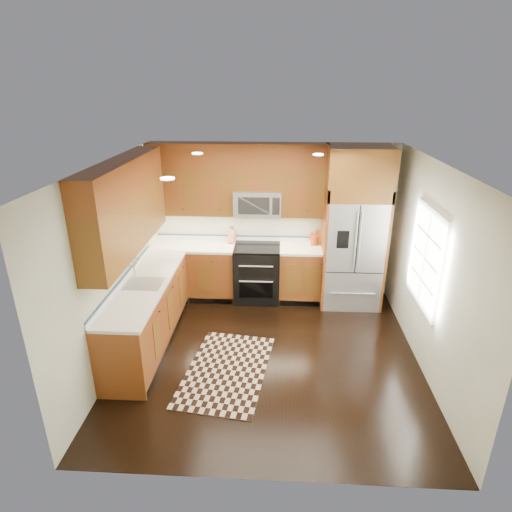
# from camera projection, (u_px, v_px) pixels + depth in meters

# --- Properties ---
(ground) EXTENTS (4.00, 4.00, 0.00)m
(ground) POSITION_uv_depth(u_px,v_px,m) (269.00, 355.00, 5.86)
(ground) COLOR black
(ground) RESTS_ON ground
(wall_back) EXTENTS (4.00, 0.02, 2.60)m
(wall_back) POSITION_uv_depth(u_px,v_px,m) (273.00, 221.00, 7.22)
(wall_back) COLOR silver
(wall_back) RESTS_ON ground
(wall_left) EXTENTS (0.02, 4.00, 2.60)m
(wall_left) POSITION_uv_depth(u_px,v_px,m) (114.00, 265.00, 5.48)
(wall_left) COLOR silver
(wall_left) RESTS_ON ground
(wall_right) EXTENTS (0.02, 4.00, 2.60)m
(wall_right) POSITION_uv_depth(u_px,v_px,m) (432.00, 272.00, 5.27)
(wall_right) COLOR silver
(wall_right) RESTS_ON ground
(window) EXTENTS (0.04, 1.10, 1.30)m
(window) POSITION_uv_depth(u_px,v_px,m) (426.00, 258.00, 5.41)
(window) COLOR white
(window) RESTS_ON ground
(base_cabinets) EXTENTS (2.85, 3.00, 0.90)m
(base_cabinets) POSITION_uv_depth(u_px,v_px,m) (191.00, 293.00, 6.59)
(base_cabinets) COLOR brown
(base_cabinets) RESTS_ON ground
(countertop) EXTENTS (2.86, 3.01, 0.04)m
(countertop) POSITION_uv_depth(u_px,v_px,m) (200.00, 263.00, 6.51)
(countertop) COLOR white
(countertop) RESTS_ON base_cabinets
(upper_cabinets) EXTENTS (2.85, 3.00, 1.15)m
(upper_cabinets) POSITION_uv_depth(u_px,v_px,m) (193.00, 190.00, 6.17)
(upper_cabinets) COLOR brown
(upper_cabinets) RESTS_ON ground
(range) EXTENTS (0.76, 0.67, 0.95)m
(range) POSITION_uv_depth(u_px,v_px,m) (257.00, 273.00, 7.24)
(range) COLOR black
(range) RESTS_ON ground
(microwave) EXTENTS (0.76, 0.40, 0.42)m
(microwave) POSITION_uv_depth(u_px,v_px,m) (258.00, 203.00, 6.91)
(microwave) COLOR #B2B2B7
(microwave) RESTS_ON ground
(refrigerator) EXTENTS (0.98, 0.75, 2.60)m
(refrigerator) POSITION_uv_depth(u_px,v_px,m) (354.00, 229.00, 6.81)
(refrigerator) COLOR #B2B2B7
(refrigerator) RESTS_ON ground
(sink_faucet) EXTENTS (0.54, 0.44, 0.37)m
(sink_faucet) POSITION_uv_depth(u_px,v_px,m) (142.00, 279.00, 5.79)
(sink_faucet) COLOR #B2B2B7
(sink_faucet) RESTS_ON countertop
(rug) EXTENTS (1.20, 1.77, 0.01)m
(rug) POSITION_uv_depth(u_px,v_px,m) (227.00, 370.00, 5.54)
(rug) COLOR black
(rug) RESTS_ON ground
(knife_block) EXTENTS (0.13, 0.16, 0.29)m
(knife_block) POSITION_uv_depth(u_px,v_px,m) (232.00, 236.00, 7.24)
(knife_block) COLOR #B37357
(knife_block) RESTS_ON countertop
(utensil_crock) EXTENTS (0.15, 0.15, 0.34)m
(utensil_crock) POSITION_uv_depth(u_px,v_px,m) (314.00, 238.00, 7.12)
(utensil_crock) COLOR #B33416
(utensil_crock) RESTS_ON countertop
(cutting_board) EXTENTS (0.31, 0.31, 0.02)m
(cutting_board) POSITION_uv_depth(u_px,v_px,m) (317.00, 244.00, 7.17)
(cutting_board) COLOR brown
(cutting_board) RESTS_ON countertop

